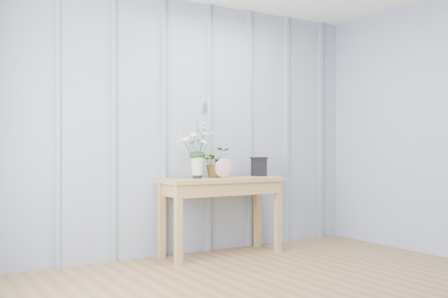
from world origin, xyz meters
TOP-DOWN VIEW (x-y plane):
  - room_shell at (0.00, 0.92)m, footprint 4.00×4.50m
  - sideboard at (0.26, 1.99)m, footprint 1.20×0.45m
  - daisy_vase at (-0.00, 2.01)m, footprint 0.40×0.30m
  - spider_plant at (0.24, 2.07)m, footprint 0.28×0.25m
  - felt_disc_vessel at (0.26, 1.94)m, footprint 0.20×0.08m
  - carved_box at (0.75, 2.05)m, footprint 0.19×0.17m

SIDE VIEW (x-z plane):
  - sideboard at x=0.26m, z-range 0.26..1.01m
  - felt_disc_vessel at x=0.26m, z-range 0.75..0.94m
  - carved_box at x=0.75m, z-range 0.75..0.95m
  - spider_plant at x=0.24m, z-range 0.75..1.04m
  - daisy_vase at x=0.00m, z-range 0.82..1.39m
  - room_shell at x=0.00m, z-range 0.74..3.24m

